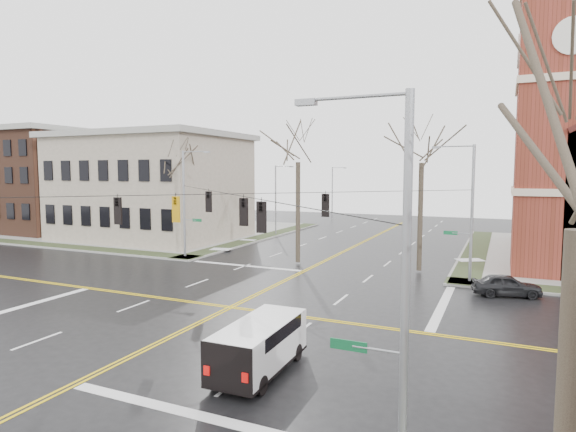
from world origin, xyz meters
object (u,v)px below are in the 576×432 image
at_px(cargo_van, 262,341).
at_px(tree_nw_near, 298,155).
at_px(signal_pole_se, 398,281).
at_px(parked_car_a, 506,285).
at_px(tree_nw_far, 178,170).
at_px(signal_pole_ne, 469,209).
at_px(streetlight_north_a, 277,197).
at_px(signal_pole_nw, 186,200).
at_px(streetlight_north_b, 333,191).
at_px(tree_ne, 422,155).

distance_m(cargo_van, tree_nw_near, 22.19).
height_order(signal_pole_se, cargo_van, signal_pole_se).
height_order(parked_car_a, tree_nw_far, tree_nw_far).
relative_size(signal_pole_ne, streetlight_north_a, 1.12).
relative_size(signal_pole_nw, cargo_van, 1.82).
xyz_separation_m(streetlight_north_a, parked_car_a, (24.37, -19.16, -3.81)).
height_order(streetlight_north_b, parked_car_a, streetlight_north_b).
xyz_separation_m(signal_pole_nw, signal_pole_se, (22.64, -23.00, 0.00)).
bearing_deg(signal_pole_ne, tree_ne, 148.24).
height_order(signal_pole_nw, tree_nw_near, tree_nw_near).
bearing_deg(streetlight_north_b, tree_ne, -61.69).
relative_size(tree_nw_near, tree_ne, 1.01).
bearing_deg(signal_pole_se, tree_ne, 97.85).
bearing_deg(tree_nw_far, parked_car_a, -9.62).
xyz_separation_m(signal_pole_nw, streetlight_north_a, (0.67, 16.50, -0.48)).
relative_size(signal_pole_ne, tree_nw_near, 0.75).
distance_m(streetlight_north_a, streetlight_north_b, 20.00).
distance_m(signal_pole_nw, tree_nw_near, 10.55).
relative_size(signal_pole_ne, tree_ne, 0.76).
distance_m(signal_pole_se, streetlight_north_a, 45.20).
distance_m(signal_pole_ne, streetlight_north_a, 27.48).
height_order(signal_pole_nw, tree_nw_far, tree_nw_far).
xyz_separation_m(signal_pole_se, cargo_van, (-5.92, 4.79, -3.85)).
distance_m(signal_pole_se, tree_ne, 25.64).
xyz_separation_m(streetlight_north_a, tree_nw_near, (9.10, -15.05, 4.20)).
height_order(tree_nw_near, tree_ne, tree_nw_near).
height_order(signal_pole_se, tree_nw_far, tree_nw_far).
distance_m(signal_pole_nw, streetlight_north_b, 36.51).
xyz_separation_m(streetlight_north_b, tree_nw_near, (9.10, -35.05, 4.20)).
bearing_deg(signal_pole_nw, streetlight_north_b, 88.95).
xyz_separation_m(signal_pole_se, tree_nw_near, (-12.87, 24.45, 3.72)).
xyz_separation_m(streetlight_north_b, parked_car_a, (24.37, -39.16, -3.81)).
relative_size(cargo_van, parked_car_a, 1.28).
relative_size(streetlight_north_a, streetlight_north_b, 1.00).
bearing_deg(signal_pole_nw, signal_pole_se, -45.45).
distance_m(streetlight_north_b, tree_ne, 39.24).
distance_m(streetlight_north_a, tree_nw_near, 18.08).
bearing_deg(signal_pole_ne, signal_pole_se, -90.00).
bearing_deg(tree_nw_far, cargo_van, -46.74).
xyz_separation_m(signal_pole_nw, streetlight_north_b, (0.67, 36.50, -0.48)).
relative_size(signal_pole_se, tree_nw_near, 0.75).
distance_m(signal_pole_nw, parked_car_a, 25.54).
bearing_deg(signal_pole_se, parked_car_a, 83.28).
distance_m(streetlight_north_b, cargo_van, 57.12).
height_order(signal_pole_ne, tree_nw_near, tree_nw_near).
relative_size(streetlight_north_a, tree_ne, 0.68).
relative_size(signal_pole_ne, signal_pole_se, 1.00).
relative_size(signal_pole_ne, streetlight_north_b, 1.12).
xyz_separation_m(signal_pole_ne, tree_ne, (-3.46, 2.14, 3.60)).
xyz_separation_m(cargo_van, tree_ne, (2.45, 20.36, 7.45)).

